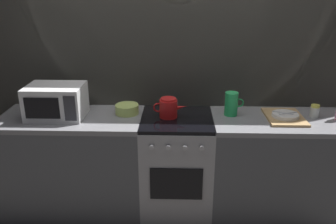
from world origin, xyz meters
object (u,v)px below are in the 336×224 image
object	(u,v)px
mixing_bowl	(127,109)
microwave	(56,101)
kettle	(168,108)
dish_pile	(285,116)
spice_jar	(315,111)
stove_unit	(177,165)
pitcher	(231,104)

from	to	relation	value
mixing_bowl	microwave	bearing A→B (deg)	-171.40
kettle	mixing_bowl	xyz separation A→B (m)	(-0.36, 0.07, -0.04)
dish_pile	spice_jar	distance (m)	0.26
stove_unit	mixing_bowl	distance (m)	0.66
kettle	spice_jar	bearing A→B (deg)	2.04
kettle	spice_jar	distance (m)	1.22
microwave	dish_pile	bearing A→B (deg)	0.34
microwave	mixing_bowl	xyz separation A→B (m)	(0.57, 0.09, -0.10)
spice_jar	pitcher	bearing A→B (deg)	178.41
microwave	dish_pile	size ratio (longest dim) A/B	1.15
kettle	dish_pile	world-z (taller)	kettle
kettle	pitcher	world-z (taller)	pitcher
kettle	dish_pile	size ratio (longest dim) A/B	0.71
pitcher	spice_jar	bearing A→B (deg)	-1.59
kettle	dish_pile	bearing A→B (deg)	-0.22
stove_unit	mixing_bowl	world-z (taller)	mixing_bowl
pitcher	dish_pile	distance (m)	0.45
kettle	pitcher	distance (m)	0.53
stove_unit	kettle	xyz separation A→B (m)	(-0.07, 0.02, 0.53)
stove_unit	pitcher	size ratio (longest dim) A/B	4.50
stove_unit	mixing_bowl	size ratio (longest dim) A/B	4.50
stove_unit	dish_pile	world-z (taller)	dish_pile
spice_jar	stove_unit	bearing A→B (deg)	-177.03
dish_pile	microwave	bearing A→B (deg)	-179.66
microwave	pitcher	xyz separation A→B (m)	(1.46, 0.08, -0.03)
mixing_bowl	stove_unit	bearing A→B (deg)	-11.58
kettle	dish_pile	xyz separation A→B (m)	(0.96, -0.00, -0.06)
dish_pile	spice_jar	world-z (taller)	spice_jar
microwave	pitcher	world-z (taller)	microwave
microwave	spice_jar	bearing A→B (deg)	1.56
stove_unit	kettle	size ratio (longest dim) A/B	3.16
pitcher	spice_jar	size ratio (longest dim) A/B	1.90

